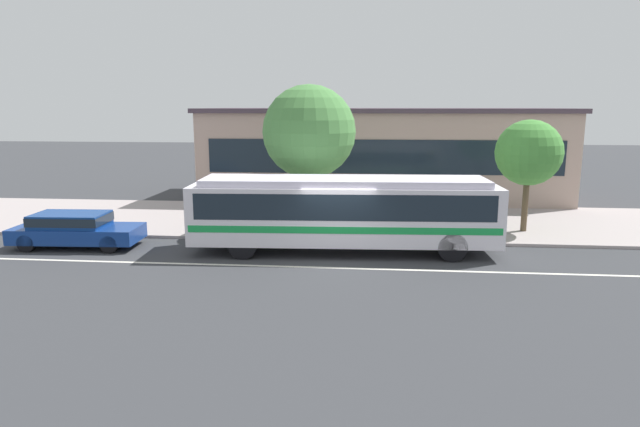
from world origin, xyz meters
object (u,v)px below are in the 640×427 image
transit_bus (344,209)px  bus_stop_sign (470,201)px  street_tree_mid_block (529,153)px  pedestrian_walking_along_curb (259,208)px  street_tree_near_stop (309,132)px  sedan_behind_bus (75,228)px  pedestrian_waiting_near_sign (261,205)px

transit_bus → bus_stop_sign: 5.03m
street_tree_mid_block → pedestrian_walking_along_curb: bearing=-173.7°
bus_stop_sign → street_tree_near_stop: bearing=165.7°
bus_stop_sign → street_tree_near_stop: 7.01m
sedan_behind_bus → pedestrian_walking_along_curb: (6.45, 2.65, 0.38)m
pedestrian_waiting_near_sign → transit_bus: bearing=-39.7°
street_tree_near_stop → street_tree_mid_block: bearing=1.4°
transit_bus → bus_stop_sign: size_ratio=4.59×
pedestrian_walking_along_curb → bus_stop_sign: 8.36m
pedestrian_walking_along_curb → bus_stop_sign: bearing=-4.4°
pedestrian_waiting_near_sign → street_tree_near_stop: (1.99, 0.38, 3.03)m
sedan_behind_bus → street_tree_mid_block: 17.94m
sedan_behind_bus → pedestrian_waiting_near_sign: (6.43, 3.25, 0.40)m
pedestrian_walking_along_curb → street_tree_mid_block: 11.16m
bus_stop_sign → street_tree_mid_block: street_tree_mid_block is taller
pedestrian_waiting_near_sign → street_tree_near_stop: street_tree_near_stop is taller
pedestrian_walking_along_curb → street_tree_mid_block: size_ratio=0.37×
transit_bus → sedan_behind_bus: 10.10m
sedan_behind_bus → pedestrian_walking_along_curb: pedestrian_walking_along_curb is taller
transit_bus → street_tree_mid_block: street_tree_mid_block is taller
sedan_behind_bus → bus_stop_sign: (14.77, 2.01, 0.93)m
transit_bus → street_tree_mid_block: (7.26, 3.62, 1.76)m
pedestrian_walking_along_curb → sedan_behind_bus: bearing=-157.7°
street_tree_near_stop → street_tree_mid_block: street_tree_near_stop is taller
street_tree_near_stop → street_tree_mid_block: size_ratio=1.31×
sedan_behind_bus → pedestrian_walking_along_curb: size_ratio=2.80×
transit_bus → sedan_behind_bus: size_ratio=2.33×
sedan_behind_bus → pedestrian_waiting_near_sign: size_ratio=2.74×
street_tree_mid_block → pedestrian_waiting_near_sign: bearing=-176.8°
transit_bus → pedestrian_waiting_near_sign: bearing=140.3°
sedan_behind_bus → street_tree_near_stop: (8.42, 3.63, 3.43)m
transit_bus → pedestrian_walking_along_curb: 4.37m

